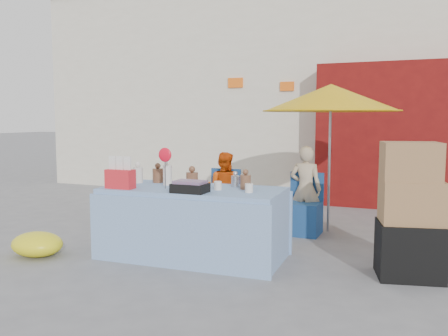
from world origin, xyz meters
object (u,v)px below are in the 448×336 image
at_px(chair_left, 221,209).
at_px(vendor_orange, 224,188).
at_px(vendor_beige, 306,189).
at_px(chair_right, 303,216).
at_px(umbrella, 331,98).
at_px(box_stack, 410,216).
at_px(market_table, 193,222).

relative_size(chair_left, vendor_orange, 0.77).
height_order(vendor_orange, vendor_beige, vendor_beige).
xyz_separation_m(chair_left, chair_right, (1.25, 0.00, 0.00)).
distance_m(umbrella, box_stack, 2.37).
xyz_separation_m(chair_left, umbrella, (1.55, 0.28, 1.64)).
xyz_separation_m(vendor_orange, umbrella, (1.55, 0.15, 1.34)).
bearing_deg(chair_left, vendor_orange, 91.03).
distance_m(market_table, vendor_orange, 1.75).
bearing_deg(chair_right, market_table, -119.78).
relative_size(vendor_beige, umbrella, 0.59).
bearing_deg(chair_left, chair_right, 0.92).
relative_size(vendor_orange, vendor_beige, 0.90).
bearing_deg(market_table, chair_left, 98.76).
bearing_deg(box_stack, chair_right, 135.17).
height_order(vendor_orange, box_stack, box_stack).
xyz_separation_m(market_table, vendor_beige, (0.94, 1.72, 0.20)).
height_order(market_table, umbrella, umbrella).
bearing_deg(vendor_beige, umbrella, -152.51).
distance_m(chair_left, box_stack, 3.03).
height_order(chair_left, umbrella, umbrella).
bearing_deg(box_stack, market_table, -175.43).
relative_size(chair_right, box_stack, 0.62).
height_order(chair_right, vendor_beige, vendor_beige).
bearing_deg(box_stack, vendor_beige, 132.55).
distance_m(vendor_orange, box_stack, 3.07).
bearing_deg(box_stack, vendor_orange, 150.03).
distance_m(chair_right, vendor_orange, 1.29).
bearing_deg(chair_right, chair_left, -179.08).
bearing_deg(vendor_orange, market_table, 101.11).
height_order(chair_left, vendor_orange, vendor_orange).
height_order(vendor_beige, umbrella, umbrella).
height_order(chair_left, vendor_beige, vendor_beige).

